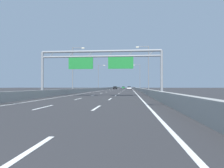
% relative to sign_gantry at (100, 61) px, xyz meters
% --- Properties ---
extents(ground_plane, '(260.00, 260.00, 0.00)m').
position_rel_sign_gantry_xyz_m(ground_plane, '(-0.00, 73.74, -4.83)').
color(ground_plane, '#2D2D30').
extents(lane_dash_left_1, '(0.16, 3.00, 0.01)m').
position_rel_sign_gantry_xyz_m(lane_dash_left_1, '(-1.80, -13.76, -4.82)').
color(lane_dash_left_1, white).
rests_on(lane_dash_left_1, ground_plane).
extents(lane_dash_left_2, '(0.16, 3.00, 0.01)m').
position_rel_sign_gantry_xyz_m(lane_dash_left_2, '(-1.80, -4.76, -4.82)').
color(lane_dash_left_2, white).
rests_on(lane_dash_left_2, ground_plane).
extents(lane_dash_left_3, '(0.16, 3.00, 0.01)m').
position_rel_sign_gantry_xyz_m(lane_dash_left_3, '(-1.80, 4.24, -4.82)').
color(lane_dash_left_3, white).
rests_on(lane_dash_left_3, ground_plane).
extents(lane_dash_left_4, '(0.16, 3.00, 0.01)m').
position_rel_sign_gantry_xyz_m(lane_dash_left_4, '(-1.80, 13.24, -4.82)').
color(lane_dash_left_4, white).
rests_on(lane_dash_left_4, ground_plane).
extents(lane_dash_left_5, '(0.16, 3.00, 0.01)m').
position_rel_sign_gantry_xyz_m(lane_dash_left_5, '(-1.80, 22.24, -4.82)').
color(lane_dash_left_5, white).
rests_on(lane_dash_left_5, ground_plane).
extents(lane_dash_left_6, '(0.16, 3.00, 0.01)m').
position_rel_sign_gantry_xyz_m(lane_dash_left_6, '(-1.80, 31.24, -4.82)').
color(lane_dash_left_6, white).
rests_on(lane_dash_left_6, ground_plane).
extents(lane_dash_left_7, '(0.16, 3.00, 0.01)m').
position_rel_sign_gantry_xyz_m(lane_dash_left_7, '(-1.80, 40.24, -4.82)').
color(lane_dash_left_7, white).
rests_on(lane_dash_left_7, ground_plane).
extents(lane_dash_left_8, '(0.16, 3.00, 0.01)m').
position_rel_sign_gantry_xyz_m(lane_dash_left_8, '(-1.80, 49.24, -4.82)').
color(lane_dash_left_8, white).
rests_on(lane_dash_left_8, ground_plane).
extents(lane_dash_left_9, '(0.16, 3.00, 0.01)m').
position_rel_sign_gantry_xyz_m(lane_dash_left_9, '(-1.80, 58.24, -4.82)').
color(lane_dash_left_9, white).
rests_on(lane_dash_left_9, ground_plane).
extents(lane_dash_left_10, '(0.16, 3.00, 0.01)m').
position_rel_sign_gantry_xyz_m(lane_dash_left_10, '(-1.80, 67.24, -4.82)').
color(lane_dash_left_10, white).
rests_on(lane_dash_left_10, ground_plane).
extents(lane_dash_left_11, '(0.16, 3.00, 0.01)m').
position_rel_sign_gantry_xyz_m(lane_dash_left_11, '(-1.80, 76.24, -4.82)').
color(lane_dash_left_11, white).
rests_on(lane_dash_left_11, ground_plane).
extents(lane_dash_left_12, '(0.16, 3.00, 0.01)m').
position_rel_sign_gantry_xyz_m(lane_dash_left_12, '(-1.80, 85.24, -4.82)').
color(lane_dash_left_12, white).
rests_on(lane_dash_left_12, ground_plane).
extents(lane_dash_left_13, '(0.16, 3.00, 0.01)m').
position_rel_sign_gantry_xyz_m(lane_dash_left_13, '(-1.80, 94.24, -4.82)').
color(lane_dash_left_13, white).
rests_on(lane_dash_left_13, ground_plane).
extents(lane_dash_left_14, '(0.16, 3.00, 0.01)m').
position_rel_sign_gantry_xyz_m(lane_dash_left_14, '(-1.80, 103.24, -4.82)').
color(lane_dash_left_14, white).
rests_on(lane_dash_left_14, ground_plane).
extents(lane_dash_left_15, '(0.16, 3.00, 0.01)m').
position_rel_sign_gantry_xyz_m(lane_dash_left_15, '(-1.80, 112.24, -4.82)').
color(lane_dash_left_15, white).
rests_on(lane_dash_left_15, ground_plane).
extents(lane_dash_left_16, '(0.16, 3.00, 0.01)m').
position_rel_sign_gantry_xyz_m(lane_dash_left_16, '(-1.80, 121.24, -4.82)').
color(lane_dash_left_16, white).
rests_on(lane_dash_left_16, ground_plane).
extents(lane_dash_left_17, '(0.16, 3.00, 0.01)m').
position_rel_sign_gantry_xyz_m(lane_dash_left_17, '(-1.80, 130.24, -4.82)').
color(lane_dash_left_17, white).
rests_on(lane_dash_left_17, ground_plane).
extents(lane_dash_right_0, '(0.16, 3.00, 0.01)m').
position_rel_sign_gantry_xyz_m(lane_dash_right_0, '(1.80, -22.76, -4.82)').
color(lane_dash_right_0, white).
rests_on(lane_dash_right_0, ground_plane).
extents(lane_dash_right_1, '(0.16, 3.00, 0.01)m').
position_rel_sign_gantry_xyz_m(lane_dash_right_1, '(1.80, -13.76, -4.82)').
color(lane_dash_right_1, white).
rests_on(lane_dash_right_1, ground_plane).
extents(lane_dash_right_2, '(0.16, 3.00, 0.01)m').
position_rel_sign_gantry_xyz_m(lane_dash_right_2, '(1.80, -4.76, -4.82)').
color(lane_dash_right_2, white).
rests_on(lane_dash_right_2, ground_plane).
extents(lane_dash_right_3, '(0.16, 3.00, 0.01)m').
position_rel_sign_gantry_xyz_m(lane_dash_right_3, '(1.80, 4.24, -4.82)').
color(lane_dash_right_3, white).
rests_on(lane_dash_right_3, ground_plane).
extents(lane_dash_right_4, '(0.16, 3.00, 0.01)m').
position_rel_sign_gantry_xyz_m(lane_dash_right_4, '(1.80, 13.24, -4.82)').
color(lane_dash_right_4, white).
rests_on(lane_dash_right_4, ground_plane).
extents(lane_dash_right_5, '(0.16, 3.00, 0.01)m').
position_rel_sign_gantry_xyz_m(lane_dash_right_5, '(1.80, 22.24, -4.82)').
color(lane_dash_right_5, white).
rests_on(lane_dash_right_5, ground_plane).
extents(lane_dash_right_6, '(0.16, 3.00, 0.01)m').
position_rel_sign_gantry_xyz_m(lane_dash_right_6, '(1.80, 31.24, -4.82)').
color(lane_dash_right_6, white).
rests_on(lane_dash_right_6, ground_plane).
extents(lane_dash_right_7, '(0.16, 3.00, 0.01)m').
position_rel_sign_gantry_xyz_m(lane_dash_right_7, '(1.80, 40.24, -4.82)').
color(lane_dash_right_7, white).
rests_on(lane_dash_right_7, ground_plane).
extents(lane_dash_right_8, '(0.16, 3.00, 0.01)m').
position_rel_sign_gantry_xyz_m(lane_dash_right_8, '(1.80, 49.24, -4.82)').
color(lane_dash_right_8, white).
rests_on(lane_dash_right_8, ground_plane).
extents(lane_dash_right_9, '(0.16, 3.00, 0.01)m').
position_rel_sign_gantry_xyz_m(lane_dash_right_9, '(1.80, 58.24, -4.82)').
color(lane_dash_right_9, white).
rests_on(lane_dash_right_9, ground_plane).
extents(lane_dash_right_10, '(0.16, 3.00, 0.01)m').
position_rel_sign_gantry_xyz_m(lane_dash_right_10, '(1.80, 67.24, -4.82)').
color(lane_dash_right_10, white).
rests_on(lane_dash_right_10, ground_plane).
extents(lane_dash_right_11, '(0.16, 3.00, 0.01)m').
position_rel_sign_gantry_xyz_m(lane_dash_right_11, '(1.80, 76.24, -4.82)').
color(lane_dash_right_11, white).
rests_on(lane_dash_right_11, ground_plane).
extents(lane_dash_right_12, '(0.16, 3.00, 0.01)m').
position_rel_sign_gantry_xyz_m(lane_dash_right_12, '(1.80, 85.24, -4.82)').
color(lane_dash_right_12, white).
rests_on(lane_dash_right_12, ground_plane).
extents(lane_dash_right_13, '(0.16, 3.00, 0.01)m').
position_rel_sign_gantry_xyz_m(lane_dash_right_13, '(1.80, 94.24, -4.82)').
color(lane_dash_right_13, white).
rests_on(lane_dash_right_13, ground_plane).
extents(lane_dash_right_14, '(0.16, 3.00, 0.01)m').
position_rel_sign_gantry_xyz_m(lane_dash_right_14, '(1.80, 103.24, -4.82)').
color(lane_dash_right_14, white).
rests_on(lane_dash_right_14, ground_plane).
extents(lane_dash_right_15, '(0.16, 3.00, 0.01)m').
position_rel_sign_gantry_xyz_m(lane_dash_right_15, '(1.80, 112.24, -4.82)').
color(lane_dash_right_15, white).
rests_on(lane_dash_right_15, ground_plane).
extents(lane_dash_right_16, '(0.16, 3.00, 0.01)m').
position_rel_sign_gantry_xyz_m(lane_dash_right_16, '(1.80, 121.24, -4.82)').
color(lane_dash_right_16, white).
rests_on(lane_dash_right_16, ground_plane).
extents(lane_dash_right_17, '(0.16, 3.00, 0.01)m').
position_rel_sign_gantry_xyz_m(lane_dash_right_17, '(1.80, 130.24, -4.82)').
color(lane_dash_right_17, white).
rests_on(lane_dash_right_17, ground_plane).
extents(edge_line_left, '(0.16, 176.00, 0.01)m').
position_rel_sign_gantry_xyz_m(edge_line_left, '(-5.25, 61.74, -4.82)').
color(edge_line_left, white).
rests_on(edge_line_left, ground_plane).
extents(edge_line_right, '(0.16, 176.00, 0.01)m').
position_rel_sign_gantry_xyz_m(edge_line_right, '(5.25, 61.74, -4.82)').
color(edge_line_right, white).
rests_on(edge_line_right, ground_plane).
extents(barrier_left, '(0.45, 220.00, 0.95)m').
position_rel_sign_gantry_xyz_m(barrier_left, '(-6.90, 83.74, -4.35)').
color(barrier_left, '#9E9E99').
rests_on(barrier_left, ground_plane).
extents(barrier_right, '(0.45, 220.00, 0.95)m').
position_rel_sign_gantry_xyz_m(barrier_right, '(6.90, 83.74, -4.35)').
color(barrier_right, '#9E9E99').
rests_on(barrier_right, ground_plane).
extents(sign_gantry, '(16.72, 0.36, 6.36)m').
position_rel_sign_gantry_xyz_m(sign_gantry, '(0.00, 0.00, 0.00)').
color(sign_gantry, gray).
rests_on(sign_gantry, ground_plane).
extents(streetlamp_left_mid, '(2.58, 0.28, 9.50)m').
position_rel_sign_gantry_xyz_m(streetlamp_left_mid, '(-7.47, 13.06, 0.57)').
color(streetlamp_left_mid, slate).
rests_on(streetlamp_left_mid, ground_plane).
extents(streetlamp_right_mid, '(2.58, 0.28, 9.50)m').
position_rel_sign_gantry_xyz_m(streetlamp_right_mid, '(7.46, 13.06, 0.57)').
color(streetlamp_right_mid, slate).
rests_on(streetlamp_right_mid, ground_plane).
extents(streetlamp_left_far, '(2.58, 0.28, 9.50)m').
position_rel_sign_gantry_xyz_m(streetlamp_left_far, '(-7.47, 46.34, 0.57)').
color(streetlamp_left_far, slate).
rests_on(streetlamp_left_far, ground_plane).
extents(streetlamp_right_far, '(2.58, 0.28, 9.50)m').
position_rel_sign_gantry_xyz_m(streetlamp_right_far, '(7.46, 46.34, 0.57)').
color(streetlamp_right_far, slate).
rests_on(streetlamp_right_far, ground_plane).
extents(white_car, '(1.84, 4.64, 1.45)m').
position_rel_sign_gantry_xyz_m(white_car, '(3.65, 65.18, -4.09)').
color(white_car, silver).
rests_on(white_car, ground_plane).
extents(black_car, '(1.81, 4.22, 1.52)m').
position_rel_sign_gantry_xyz_m(black_car, '(-3.41, 73.01, -4.05)').
color(black_car, black).
rests_on(black_car, ground_plane).
extents(red_car, '(1.82, 4.24, 1.47)m').
position_rel_sign_gantry_xyz_m(red_car, '(3.49, 102.36, -4.08)').
color(red_car, red).
rests_on(red_car, ground_plane).
extents(green_car, '(1.80, 4.45, 1.42)m').
position_rel_sign_gantry_xyz_m(green_car, '(-0.08, 98.03, -4.09)').
color(green_car, '#1E7A38').
rests_on(green_car, ground_plane).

